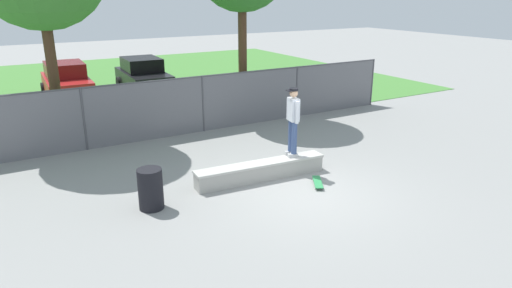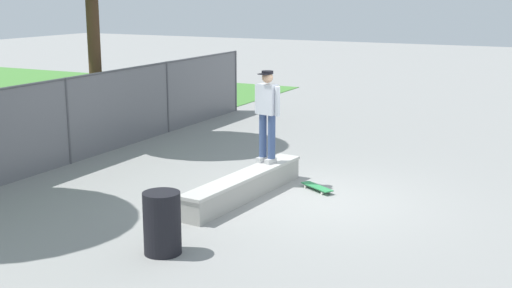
{
  "view_description": "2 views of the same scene",
  "coord_description": "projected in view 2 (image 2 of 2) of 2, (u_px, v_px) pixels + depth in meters",
  "views": [
    {
      "loc": [
        -6.23,
        -8.17,
        4.65
      ],
      "look_at": [
        -0.73,
        1.19,
        1.04
      ],
      "focal_mm": 32.1,
      "sensor_mm": 36.0,
      "label": 1
    },
    {
      "loc": [
        -11.28,
        -4.35,
        3.79
      ],
      "look_at": [
        -0.07,
        1.29,
        0.96
      ],
      "focal_mm": 47.06,
      "sensor_mm": 36.0,
      "label": 2
    }
  ],
  "objects": [
    {
      "name": "skateboard",
      "position": [
        317.0,
        187.0,
        13.13
      ],
      "size": [
        0.59,
        0.79,
        0.09
      ],
      "color": "#2D8C4C",
      "rests_on": "ground"
    },
    {
      "name": "concrete_ledge",
      "position": [
        245.0,
        186.0,
        12.63
      ],
      "size": [
        3.59,
        0.75,
        0.47
      ],
      "color": "#A8A59E",
      "rests_on": "ground"
    },
    {
      "name": "chainlink_fence",
      "position": [
        68.0,
        118.0,
        14.99
      ],
      "size": [
        15.86,
        0.07,
        1.96
      ],
      "color": "#4C4C51",
      "rests_on": "ground"
    },
    {
      "name": "ground_plane",
      "position": [
        319.0,
        200.0,
        12.57
      ],
      "size": [
        80.0,
        80.0,
        0.0
      ],
      "primitive_type": "plane",
      "color": "gray"
    },
    {
      "name": "skateboarder",
      "position": [
        267.0,
        112.0,
        13.22
      ],
      "size": [
        0.35,
        0.59,
        1.84
      ],
      "color": "beige",
      "rests_on": "concrete_ledge"
    },
    {
      "name": "trash_bin",
      "position": [
        162.0,
        223.0,
        9.89
      ],
      "size": [
        0.56,
        0.56,
        0.94
      ],
      "primitive_type": "cylinder",
      "color": "black",
      "rests_on": "ground"
    }
  ]
}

